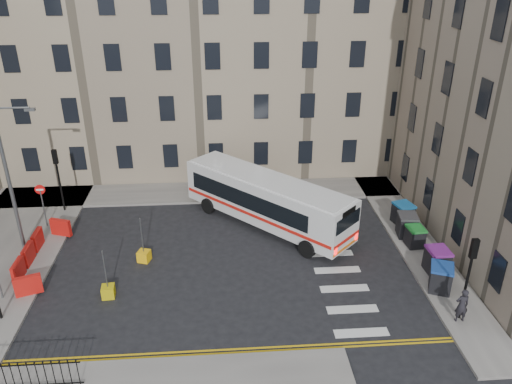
{
  "coord_description": "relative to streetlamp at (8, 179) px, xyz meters",
  "views": [
    {
      "loc": [
        -1.84,
        -22.6,
        15.0
      ],
      "look_at": [
        -0.02,
        2.31,
        3.0
      ],
      "focal_mm": 35.0,
      "sensor_mm": 36.0,
      "label": 1
    }
  ],
  "objects": [
    {
      "name": "wheelie_bin_c",
      "position": [
        21.75,
        -1.33,
        -3.61
      ],
      "size": [
        0.98,
        1.1,
        1.14
      ],
      "rotation": [
        0.0,
        0.0,
        0.08
      ],
      "color": "black",
      "rests_on": "pavement_east"
    },
    {
      "name": "bollard_yellow",
      "position": [
        6.81,
        -1.57,
        -4.04
      ],
      "size": [
        0.76,
        0.76,
        0.6
      ],
      "primitive_type": "cube",
      "rotation": [
        0.0,
        0.0,
        -0.32
      ],
      "color": "yellow",
      "rests_on": "ground"
    },
    {
      "name": "roadworks_barriers",
      "position": [
        1.16,
        -1.5,
        -3.69
      ],
      "size": [
        1.66,
        6.26,
        1.0
      ],
      "color": "red",
      "rests_on": "pavement_west"
    },
    {
      "name": "wheelie_bin_d",
      "position": [
        21.69,
        -0.19,
        -3.52
      ],
      "size": [
        1.19,
        1.32,
        1.33
      ],
      "rotation": [
        0.0,
        0.0,
        -0.13
      ],
      "color": "black",
      "rests_on": "pavement_east"
    },
    {
      "name": "no_entry_north",
      "position": [
        0.5,
        2.5,
        -2.26
      ],
      "size": [
        0.6,
        0.08,
        3.0
      ],
      "color": "#595B5E",
      "rests_on": "pavement_west"
    },
    {
      "name": "traffic_light_east",
      "position": [
        21.6,
        -7.5,
        -1.47
      ],
      "size": [
        0.28,
        0.22,
        4.1
      ],
      "color": "black",
      "rests_on": "pavement_east"
    },
    {
      "name": "traffic_light_nw",
      "position": [
        1.0,
        4.5,
        -1.47
      ],
      "size": [
        0.28,
        0.22,
        4.1
      ],
      "color": "black",
      "rests_on": "pavement_west"
    },
    {
      "name": "wheelie_bin_b",
      "position": [
        21.95,
        -3.92,
        -3.51
      ],
      "size": [
        1.1,
        1.26,
        1.34
      ],
      "rotation": [
        0.0,
        0.0,
        0.04
      ],
      "color": "black",
      "rests_on": "pavement_east"
    },
    {
      "name": "pavement_north",
      "position": [
        7.0,
        6.6,
        -4.26
      ],
      "size": [
        36.0,
        3.2,
        0.15
      ],
      "primitive_type": "cube",
      "color": "slate",
      "rests_on": "ground"
    },
    {
      "name": "ground",
      "position": [
        13.0,
        -2.0,
        -4.34
      ],
      "size": [
        120.0,
        120.0,
        0.0
      ],
      "primitive_type": "plane",
      "color": "black",
      "rests_on": "ground"
    },
    {
      "name": "wheelie_bin_a",
      "position": [
        21.53,
        -5.37,
        -3.52
      ],
      "size": [
        1.42,
        1.51,
        1.32
      ],
      "rotation": [
        0.0,
        0.0,
        -0.4
      ],
      "color": "black",
      "rests_on": "pavement_east"
    },
    {
      "name": "pavement_east",
      "position": [
        22.0,
        2.0,
        -4.26
      ],
      "size": [
        2.4,
        26.0,
        0.15
      ],
      "primitive_type": "cube",
      "color": "slate",
      "rests_on": "ground"
    },
    {
      "name": "bollard_chevron",
      "position": [
        5.49,
        -4.6,
        -4.04
      ],
      "size": [
        0.65,
        0.65,
        0.6
      ],
      "primitive_type": "cube",
      "rotation": [
        0.0,
        0.0,
        0.08
      ],
      "color": "#BEA90B",
      "rests_on": "ground"
    },
    {
      "name": "wheelie_bin_e",
      "position": [
        21.95,
        1.24,
        -3.54
      ],
      "size": [
        1.29,
        1.39,
        1.29
      ],
      "rotation": [
        0.0,
        0.0,
        0.26
      ],
      "color": "black",
      "rests_on": "pavement_east"
    },
    {
      "name": "pedestrian",
      "position": [
        21.5,
        -7.69,
        -3.34
      ],
      "size": [
        0.62,
        0.41,
        1.68
      ],
      "primitive_type": "imported",
      "rotation": [
        0.0,
        0.0,
        3.16
      ],
      "color": "black",
      "rests_on": "pavement_east"
    },
    {
      "name": "bus",
      "position": [
        13.73,
        1.89,
        -2.57
      ],
      "size": [
        9.65,
        9.78,
        3.05
      ],
      "rotation": [
        0.0,
        0.0,
        0.77
      ],
      "color": "silver",
      "rests_on": "ground"
    },
    {
      "name": "terrace_north",
      "position": [
        6.0,
        13.5,
        4.28
      ],
      "size": [
        38.3,
        10.8,
        17.2
      ],
      "color": "gray",
      "rests_on": "ground"
    },
    {
      "name": "streetlamp",
      "position": [
        0.0,
        0.0,
        0.0
      ],
      "size": [
        0.5,
        0.22,
        8.14
      ],
      "color": "#595B5E",
      "rests_on": "pavement_west"
    }
  ]
}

